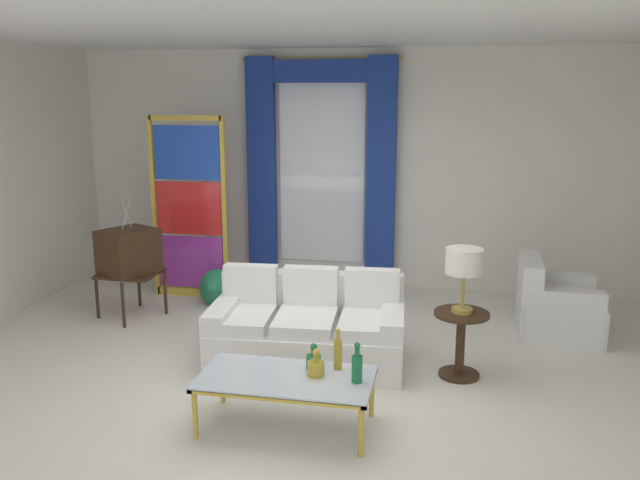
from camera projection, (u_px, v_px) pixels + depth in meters
ground_plane at (300, 378)px, 5.81m from camera, size 16.00×16.00×0.00m
wall_rear at (354, 169)px, 8.41m from camera, size 8.00×0.12×3.00m
ceiling_slab at (318, 29)px, 5.92m from camera, size 8.00×7.60×0.04m
curtained_window at (321, 151)px, 8.28m from camera, size 2.00×0.17×2.70m
couch_white_long at (308, 330)px, 6.13m from camera, size 1.82×1.04×0.86m
coffee_table at (286, 381)px, 4.88m from camera, size 1.29×0.67×0.41m
bottle_blue_decanter at (316, 367)px, 4.87m from camera, size 0.13×0.13×0.21m
bottle_crystal_tall at (357, 366)px, 4.75m from camera, size 0.08×0.08×0.31m
bottle_amber_squat at (314, 360)px, 5.00m from camera, size 0.11×0.11×0.20m
bottle_ruby_flask at (338, 353)px, 4.97m from camera, size 0.06×0.06×0.32m
vintage_tv at (129, 253)px, 7.26m from camera, size 0.72×0.75×1.35m
armchair_white at (553, 308)px, 6.79m from camera, size 0.84×0.84×0.80m
stained_glass_divider at (189, 212)px, 7.93m from camera, size 0.95×0.05×2.20m
peacock_figurine at (213, 289)px, 7.68m from camera, size 0.44×0.60×0.50m
round_side_table at (461, 338)px, 5.77m from camera, size 0.48×0.48×0.59m
table_lamp_brass at (464, 264)px, 5.63m from camera, size 0.32×0.32×0.57m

